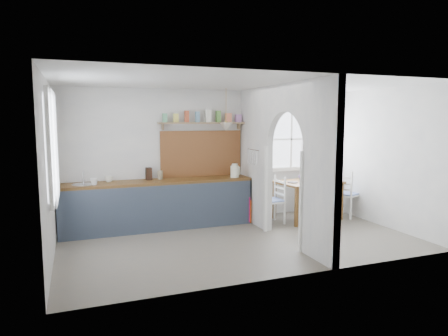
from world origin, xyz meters
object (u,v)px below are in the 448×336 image
object	(u,v)px
dining_table	(308,200)
kettle	(235,170)
chair_right	(347,193)
chair_left	(271,200)
vase	(303,176)

from	to	relation	value
dining_table	kettle	bearing A→B (deg)	161.77
dining_table	chair_right	distance (m)	0.90
dining_table	chair_left	world-z (taller)	chair_left
chair_left	chair_right	distance (m)	1.72
chair_left	kettle	bearing A→B (deg)	-116.86
dining_table	kettle	world-z (taller)	kettle
kettle	vase	xyz separation A→B (m)	(1.47, -0.09, -0.16)
kettle	vase	distance (m)	1.48
chair_left	kettle	xyz separation A→B (m)	(-0.65, 0.30, 0.57)
dining_table	vase	xyz separation A→B (m)	(-0.02, 0.18, 0.48)
kettle	vase	size ratio (longest dim) A/B	1.51
chair_right	vase	distance (m)	1.02
chair_right	vase	xyz separation A→B (m)	(-0.91, 0.28, 0.38)
vase	chair_left	bearing A→B (deg)	-166.02
chair_left	chair_right	bearing A→B (deg)	85.00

